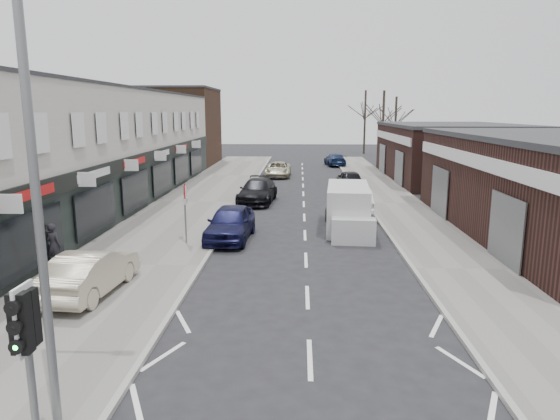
# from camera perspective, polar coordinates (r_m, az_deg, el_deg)

# --- Properties ---
(ground) EXTENTS (160.00, 160.00, 0.00)m
(ground) POSITION_cam_1_polar(r_m,az_deg,el_deg) (10.59, 3.65, -21.71)
(ground) COLOR black
(ground) RESTS_ON ground
(pavement_left) EXTENTS (5.50, 64.00, 0.12)m
(pavement_left) POSITION_cam_1_polar(r_m,az_deg,el_deg) (32.07, -9.42, 0.86)
(pavement_left) COLOR slate
(pavement_left) RESTS_ON ground
(pavement_right) EXTENTS (3.50, 64.00, 0.12)m
(pavement_right) POSITION_cam_1_polar(r_m,az_deg,el_deg) (31.98, 13.09, 0.69)
(pavement_right) COLOR slate
(pavement_right) RESTS_ON ground
(shop_terrace_left) EXTENTS (8.00, 41.00, 7.10)m
(shop_terrace_left) POSITION_cam_1_polar(r_m,az_deg,el_deg) (31.39, -22.80, 6.34)
(shop_terrace_left) COLOR beige
(shop_terrace_left) RESTS_ON ground
(brick_block_far) EXTENTS (8.00, 10.00, 8.00)m
(brick_block_far) POSITION_cam_1_polar(r_m,az_deg,el_deg) (55.51, -11.67, 9.20)
(brick_block_far) COLOR #402A1B
(brick_block_far) RESTS_ON ground
(right_unit_far) EXTENTS (10.00, 16.00, 4.50)m
(right_unit_far) POSITION_cam_1_polar(r_m,az_deg,el_deg) (44.89, 18.91, 6.16)
(right_unit_far) COLOR #341B17
(right_unit_far) RESTS_ON ground
(tree_far_a) EXTENTS (3.60, 3.60, 8.00)m
(tree_far_a) POSITION_cam_1_polar(r_m,az_deg,el_deg) (57.93, 11.52, 5.31)
(tree_far_a) COLOR #382D26
(tree_far_a) RESTS_ON ground
(tree_far_b) EXTENTS (3.60, 3.60, 7.50)m
(tree_far_b) POSITION_cam_1_polar(r_m,az_deg,el_deg) (64.24, 12.89, 5.82)
(tree_far_b) COLOR #382D26
(tree_far_b) RESTS_ON ground
(tree_far_c) EXTENTS (3.60, 3.60, 8.50)m
(tree_far_c) POSITION_cam_1_polar(r_m,az_deg,el_deg) (69.68, 9.55, 6.35)
(tree_far_c) COLOR #382D26
(tree_far_c) RESTS_ON ground
(traffic_light) EXTENTS (0.28, 0.60, 3.10)m
(traffic_light) POSITION_cam_1_polar(r_m,az_deg,el_deg) (8.68, -27.03, -12.69)
(traffic_light) COLOR slate
(traffic_light) RESTS_ON pavement_left
(street_lamp) EXTENTS (2.23, 0.22, 8.00)m
(street_lamp) POSITION_cam_1_polar(r_m,az_deg,el_deg) (9.21, -25.28, 3.07)
(street_lamp) COLOR slate
(street_lamp) RESTS_ON pavement_left
(warning_sign) EXTENTS (0.12, 0.80, 2.70)m
(warning_sign) POSITION_cam_1_polar(r_m,az_deg,el_deg) (21.74, -10.75, 1.63)
(warning_sign) COLOR slate
(warning_sign) RESTS_ON pavement_left
(white_van) EXTENTS (2.32, 5.74, 2.18)m
(white_van) POSITION_cam_1_polar(r_m,az_deg,el_deg) (24.59, 7.80, 0.06)
(white_van) COLOR silver
(white_van) RESTS_ON ground
(sedan_on_pavement) EXTENTS (1.82, 4.34, 1.39)m
(sedan_on_pavement) POSITION_cam_1_polar(r_m,az_deg,el_deg) (16.78, -20.83, -6.64)
(sedan_on_pavement) COLOR #BEB198
(sedan_on_pavement) RESTS_ON pavement_left
(pedestrian) EXTENTS (0.71, 0.58, 1.67)m
(pedestrian) POSITION_cam_1_polar(r_m,az_deg,el_deg) (19.94, -24.46, -3.72)
(pedestrian) COLOR black
(pedestrian) RESTS_ON pavement_left
(parked_car_left_a) EXTENTS (2.10, 4.68, 1.56)m
(parked_car_left_a) POSITION_cam_1_polar(r_m,az_deg,el_deg) (22.71, -5.70, -1.47)
(parked_car_left_a) COLOR #121338
(parked_car_left_a) RESTS_ON ground
(parked_car_left_b) EXTENTS (2.51, 5.31, 1.50)m
(parked_car_left_b) POSITION_cam_1_polar(r_m,az_deg,el_deg) (31.84, -2.59, 2.18)
(parked_car_left_b) COLOR black
(parked_car_left_b) RESTS_ON ground
(parked_car_left_c) EXTENTS (2.24, 4.74, 1.31)m
(parked_car_left_c) POSITION_cam_1_polar(r_m,az_deg,el_deg) (44.48, -0.23, 4.66)
(parked_car_left_c) COLOR #BBB595
(parked_car_left_c) RESTS_ON ground
(parked_car_right_a) EXTENTS (1.68, 4.52, 1.47)m
(parked_car_right_a) POSITION_cam_1_polar(r_m,az_deg,el_deg) (28.68, 8.70, 1.03)
(parked_car_right_a) COLOR silver
(parked_car_right_a) RESTS_ON ground
(parked_car_right_b) EXTENTS (1.95, 4.19, 1.39)m
(parked_car_right_b) POSITION_cam_1_polar(r_m,az_deg,el_deg) (38.08, 7.95, 3.50)
(parked_car_right_b) COLOR black
(parked_car_right_b) RESTS_ON ground
(parked_car_right_c) EXTENTS (2.30, 4.70, 1.31)m
(parked_car_right_c) POSITION_cam_1_polar(r_m,az_deg,el_deg) (53.89, 6.30, 5.75)
(parked_car_right_c) COLOR #162447
(parked_car_right_c) RESTS_ON ground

